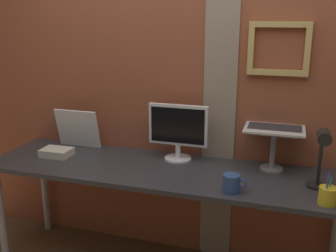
{
  "coord_description": "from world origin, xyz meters",
  "views": [
    {
      "loc": [
        0.65,
        -2.1,
        1.67
      ],
      "look_at": [
        -0.07,
        0.19,
        0.99
      ],
      "focal_mm": 42.19,
      "sensor_mm": 36.0,
      "label": 1
    }
  ],
  "objects_px": {
    "whiteboard_panel": "(78,129)",
    "coffee_mug": "(232,183)",
    "monitor": "(178,128)",
    "laptop": "(276,118)",
    "desk_lamp": "(322,153)",
    "pen_cup": "(328,196)"
  },
  "relations": [
    {
      "from": "laptop",
      "to": "coffee_mug",
      "type": "xyz_separation_m",
      "value": [
        -0.19,
        -0.47,
        -0.26
      ]
    },
    {
      "from": "monitor",
      "to": "laptop",
      "type": "height_order",
      "value": "laptop"
    },
    {
      "from": "desk_lamp",
      "to": "pen_cup",
      "type": "height_order",
      "value": "desk_lamp"
    },
    {
      "from": "whiteboard_panel",
      "to": "pen_cup",
      "type": "xyz_separation_m",
      "value": [
        1.66,
        -0.43,
        -0.09
      ]
    },
    {
      "from": "laptop",
      "to": "coffee_mug",
      "type": "distance_m",
      "value": 0.57
    },
    {
      "from": "laptop",
      "to": "coffee_mug",
      "type": "relative_size",
      "value": 2.69
    },
    {
      "from": "pen_cup",
      "to": "whiteboard_panel",
      "type": "bearing_deg",
      "value": 165.63
    },
    {
      "from": "monitor",
      "to": "pen_cup",
      "type": "height_order",
      "value": "monitor"
    },
    {
      "from": "monitor",
      "to": "desk_lamp",
      "type": "distance_m",
      "value": 0.9
    },
    {
      "from": "whiteboard_panel",
      "to": "laptop",
      "type": "bearing_deg",
      "value": 1.93
    },
    {
      "from": "whiteboard_panel",
      "to": "coffee_mug",
      "type": "distance_m",
      "value": 1.26
    },
    {
      "from": "coffee_mug",
      "to": "desk_lamp",
      "type": "bearing_deg",
      "value": 19.02
    },
    {
      "from": "monitor",
      "to": "coffee_mug",
      "type": "height_order",
      "value": "monitor"
    },
    {
      "from": "desk_lamp",
      "to": "pen_cup",
      "type": "xyz_separation_m",
      "value": [
        0.04,
        -0.15,
        -0.17
      ]
    },
    {
      "from": "monitor",
      "to": "laptop",
      "type": "bearing_deg",
      "value": 7.27
    },
    {
      "from": "laptop",
      "to": "whiteboard_panel",
      "type": "xyz_separation_m",
      "value": [
        -1.37,
        -0.05,
        -0.18
      ]
    },
    {
      "from": "whiteboard_panel",
      "to": "desk_lamp",
      "type": "bearing_deg",
      "value": -9.49
    },
    {
      "from": "coffee_mug",
      "to": "whiteboard_panel",
      "type": "bearing_deg",
      "value": 160.11
    },
    {
      "from": "laptop",
      "to": "pen_cup",
      "type": "bearing_deg",
      "value": -57.92
    },
    {
      "from": "laptop",
      "to": "desk_lamp",
      "type": "relative_size",
      "value": 1.0
    },
    {
      "from": "whiteboard_panel",
      "to": "coffee_mug",
      "type": "xyz_separation_m",
      "value": [
        1.18,
        -0.43,
        -0.09
      ]
    },
    {
      "from": "whiteboard_panel",
      "to": "coffee_mug",
      "type": "relative_size",
      "value": 2.45
    }
  ]
}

